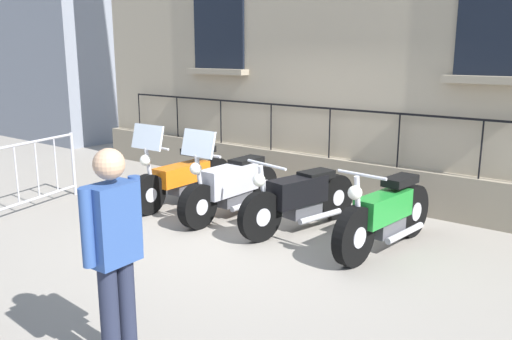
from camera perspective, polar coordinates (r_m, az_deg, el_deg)
name	(u,v)px	position (r m, az deg, el deg)	size (l,w,h in m)	color
ground_plane	(249,230)	(7.14, -0.77, -6.49)	(60.00, 60.00, 0.00)	gray
motorcycle_orange	(183,177)	(8.34, -7.87, -0.78)	(2.12, 0.71, 1.32)	black
motorcycle_silver	(231,187)	(7.61, -2.73, -1.83)	(2.03, 0.67, 1.34)	black
motorcycle_black	(300,199)	(7.05, 4.75, -3.10)	(2.03, 0.81, 0.99)	black
motorcycle_green	(385,216)	(6.50, 13.79, -4.85)	(2.02, 0.61, 1.05)	black
crowd_barrier	(27,174)	(8.57, -23.51, -0.37)	(1.92, 0.53, 1.05)	#B7B7BF
pedestrian_walking	(114,247)	(4.01, -15.09, -8.07)	(0.53, 0.24, 1.69)	#23283D
distant_building	(91,2)	(17.46, -17.43, 16.92)	(5.63, 5.68, 7.60)	gray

